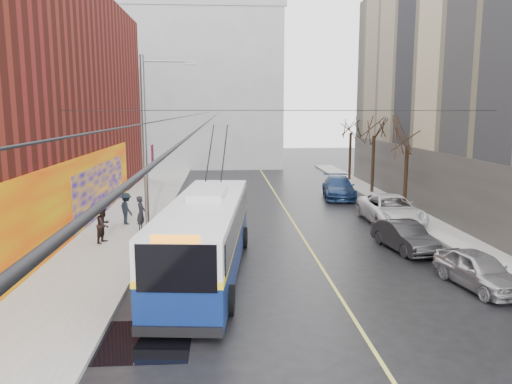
# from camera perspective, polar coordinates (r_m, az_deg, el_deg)

# --- Properties ---
(ground) EXTENTS (140.00, 140.00, 0.00)m
(ground) POSITION_cam_1_polar(r_m,az_deg,el_deg) (16.08, 5.69, -14.23)
(ground) COLOR black
(ground) RESTS_ON ground
(sidewalk_left) EXTENTS (4.00, 60.00, 0.15)m
(sidewalk_left) POSITION_cam_1_polar(r_m,az_deg,el_deg) (27.82, -15.10, -4.15)
(sidewalk_left) COLOR gray
(sidewalk_left) RESTS_ON ground
(sidewalk_right) EXTENTS (2.00, 60.00, 0.15)m
(sidewalk_right) POSITION_cam_1_polar(r_m,az_deg,el_deg) (29.60, 19.23, -3.55)
(sidewalk_right) COLOR gray
(sidewalk_right) RESTS_ON ground
(lane_line) EXTENTS (0.12, 50.00, 0.01)m
(lane_line) POSITION_cam_1_polar(r_m,az_deg,el_deg) (29.51, 4.12, -3.22)
(lane_line) COLOR #BFB74C
(lane_line) RESTS_ON ground
(building_far) EXTENTS (20.50, 12.10, 18.00)m
(building_far) POSITION_cam_1_polar(r_m,az_deg,el_deg) (59.67, -7.29, 11.79)
(building_far) COLOR gray
(building_far) RESTS_ON ground
(streetlight_pole) EXTENTS (2.65, 0.60, 9.00)m
(streetlight_pole) POSITION_cam_1_polar(r_m,az_deg,el_deg) (24.84, -12.23, 5.52)
(streetlight_pole) COLOR slate
(streetlight_pole) RESTS_ON ground
(catenary_wires) EXTENTS (18.00, 60.00, 0.22)m
(catenary_wires) POSITION_cam_1_polar(r_m,az_deg,el_deg) (29.29, -3.89, 9.00)
(catenary_wires) COLOR black
(tree_near) EXTENTS (3.20, 3.20, 6.40)m
(tree_near) POSITION_cam_1_polar(r_m,az_deg,el_deg) (32.65, 16.97, 6.43)
(tree_near) COLOR black
(tree_near) RESTS_ON ground
(tree_mid) EXTENTS (3.20, 3.20, 6.68)m
(tree_mid) POSITION_cam_1_polar(r_m,az_deg,el_deg) (39.27, 13.37, 7.41)
(tree_mid) COLOR black
(tree_mid) RESTS_ON ground
(tree_far) EXTENTS (3.20, 3.20, 6.57)m
(tree_far) POSITION_cam_1_polar(r_m,az_deg,el_deg) (46.01, 10.80, 7.61)
(tree_far) COLOR black
(tree_far) RESTS_ON ground
(puddle) EXTENTS (2.80, 2.75, 0.01)m
(puddle) POSITION_cam_1_polar(r_m,az_deg,el_deg) (14.99, -12.97, -16.25)
(puddle) COLOR black
(puddle) RESTS_ON ground
(pigeons_flying) EXTENTS (3.66, 4.63, 1.58)m
(pigeons_flying) POSITION_cam_1_polar(r_m,az_deg,el_deg) (24.78, -3.00, 11.56)
(pigeons_flying) COLOR slate
(trolleybus) EXTENTS (3.76, 12.18, 5.70)m
(trolleybus) POSITION_cam_1_polar(r_m,az_deg,el_deg) (19.64, -5.79, -4.94)
(trolleybus) COLOR navy
(trolleybus) RESTS_ON ground
(parked_car_a) EXTENTS (2.21, 4.15, 1.34)m
(parked_car_a) POSITION_cam_1_polar(r_m,az_deg,el_deg) (20.06, 24.10, -8.13)
(parked_car_a) COLOR #A2A2A6
(parked_car_a) RESTS_ON ground
(parked_car_b) EXTENTS (2.07, 4.23, 1.34)m
(parked_car_b) POSITION_cam_1_polar(r_m,az_deg,el_deg) (24.06, 16.60, -4.87)
(parked_car_b) COLOR black
(parked_car_b) RESTS_ON ground
(parked_car_c) EXTENTS (2.69, 5.82, 1.62)m
(parked_car_c) POSITION_cam_1_polar(r_m,az_deg,el_deg) (29.43, 15.15, -1.96)
(parked_car_c) COLOR silver
(parked_car_c) RESTS_ON ground
(parked_car_d) EXTENTS (2.85, 5.60, 1.56)m
(parked_car_d) POSITION_cam_1_polar(r_m,az_deg,el_deg) (37.18, 9.43, 0.51)
(parked_car_d) COLOR navy
(parked_car_d) RESTS_ON ground
(following_car) EXTENTS (2.06, 4.40, 1.45)m
(following_car) POSITION_cam_1_polar(r_m,az_deg,el_deg) (33.48, -5.48, -0.47)
(following_car) COLOR silver
(following_car) RESTS_ON ground
(pedestrian_a) EXTENTS (0.52, 0.71, 1.81)m
(pedestrian_a) POSITION_cam_1_polar(r_m,az_deg,el_deg) (26.95, -13.00, -2.36)
(pedestrian_a) COLOR black
(pedestrian_a) RESTS_ON sidewalk_left
(pedestrian_b) EXTENTS (0.89, 1.01, 1.73)m
(pedestrian_b) POSITION_cam_1_polar(r_m,az_deg,el_deg) (24.88, -17.02, -3.61)
(pedestrian_b) COLOR black
(pedestrian_b) RESTS_ON sidewalk_left
(pedestrian_c) EXTENTS (1.18, 1.31, 1.76)m
(pedestrian_c) POSITION_cam_1_polar(r_m,az_deg,el_deg) (28.51, -14.60, -1.84)
(pedestrian_c) COLOR black
(pedestrian_c) RESTS_ON sidewalk_left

